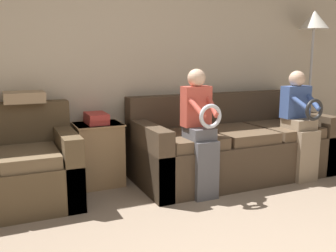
{
  "coord_description": "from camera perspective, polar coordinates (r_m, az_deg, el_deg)",
  "views": [
    {
      "loc": [
        -1.27,
        -1.15,
        1.32
      ],
      "look_at": [
        -0.0,
        1.66,
        0.74
      ],
      "focal_mm": 40.0,
      "sensor_mm": 36.0,
      "label": 1
    }
  ],
  "objects": [
    {
      "name": "child_left_seated",
      "position": [
        3.51,
        4.97,
        -0.11
      ],
      "size": [
        0.27,
        0.37,
        1.2
      ],
      "color": "#56565B",
      "rests_on": "ground_plane"
    },
    {
      "name": "wall_back",
      "position": [
        4.15,
        -6.48,
        9.93
      ],
      "size": [
        7.92,
        0.06,
        2.55
      ],
      "color": "beige",
      "rests_on": "ground_plane"
    },
    {
      "name": "side_shelf",
      "position": [
        3.93,
        -10.51,
        -4.14
      ],
      "size": [
        0.48,
        0.41,
        0.64
      ],
      "color": "#9E7A51",
      "rests_on": "ground_plane"
    },
    {
      "name": "couch_main",
      "position": [
        4.23,
        9.48,
        -3.18
      ],
      "size": [
        2.16,
        0.96,
        0.89
      ],
      "color": "#473828",
      "rests_on": "ground_plane"
    },
    {
      "name": "book_stack",
      "position": [
        3.85,
        -10.87,
        1.16
      ],
      "size": [
        0.2,
        0.33,
        0.11
      ],
      "color": "#BC3833",
      "rests_on": "side_shelf"
    },
    {
      "name": "throw_pillow",
      "position": [
        3.81,
        -21.1,
        4.18
      ],
      "size": [
        0.36,
        0.36,
        0.1
      ],
      "color": "tan",
      "rests_on": "couch_side"
    },
    {
      "name": "floor_lamp",
      "position": [
        5.18,
        21.3,
        13.36
      ],
      "size": [
        0.36,
        0.36,
        1.88
      ],
      "color": "#2D2B28",
      "rests_on": "ground_plane"
    },
    {
      "name": "child_right_seated",
      "position": [
        4.23,
        19.57,
        0.79
      ],
      "size": [
        0.32,
        0.37,
        1.17
      ],
      "color": "gray",
      "rests_on": "ground_plane"
    }
  ]
}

